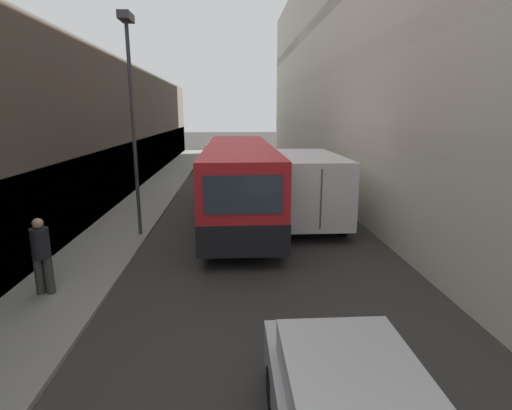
{
  "coord_description": "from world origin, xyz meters",
  "views": [
    {
      "loc": [
        -0.71,
        -0.15,
        4.18
      ],
      "look_at": [
        -0.05,
        10.99,
        1.6
      ],
      "focal_mm": 28.0,
      "sensor_mm": 36.0,
      "label": 1
    }
  ],
  "objects_px": {
    "panel_van": "(221,156)",
    "street_lamp": "(131,87)",
    "bus": "(239,179)",
    "pedestrian": "(42,254)",
    "box_truck": "(302,183)"
  },
  "relations": [
    {
      "from": "bus",
      "to": "box_truck",
      "type": "distance_m",
      "value": 2.52
    },
    {
      "from": "box_truck",
      "to": "panel_van",
      "type": "relative_size",
      "value": 1.66
    },
    {
      "from": "bus",
      "to": "box_truck",
      "type": "relative_size",
      "value": 1.64
    },
    {
      "from": "panel_van",
      "to": "pedestrian",
      "type": "distance_m",
      "value": 20.54
    },
    {
      "from": "bus",
      "to": "pedestrian",
      "type": "height_order",
      "value": "bus"
    },
    {
      "from": "street_lamp",
      "to": "bus",
      "type": "bearing_deg",
      "value": 35.67
    },
    {
      "from": "bus",
      "to": "panel_van",
      "type": "height_order",
      "value": "bus"
    },
    {
      "from": "box_truck",
      "to": "panel_van",
      "type": "height_order",
      "value": "box_truck"
    },
    {
      "from": "bus",
      "to": "street_lamp",
      "type": "xyz_separation_m",
      "value": [
        -3.46,
        -2.48,
        3.4
      ]
    },
    {
      "from": "pedestrian",
      "to": "bus",
      "type": "bearing_deg",
      "value": 56.77
    },
    {
      "from": "bus",
      "to": "box_truck",
      "type": "height_order",
      "value": "bus"
    },
    {
      "from": "box_truck",
      "to": "street_lamp",
      "type": "bearing_deg",
      "value": -160.07
    },
    {
      "from": "box_truck",
      "to": "street_lamp",
      "type": "relative_size",
      "value": 1.02
    },
    {
      "from": "panel_van",
      "to": "street_lamp",
      "type": "bearing_deg",
      "value": -98.51
    },
    {
      "from": "pedestrian",
      "to": "street_lamp",
      "type": "relative_size",
      "value": 0.25
    }
  ]
}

